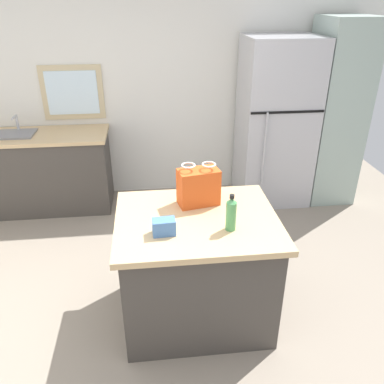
{
  "coord_description": "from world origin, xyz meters",
  "views": [
    {
      "loc": [
        -0.05,
        -2.15,
        2.27
      ],
      "look_at": [
        0.25,
        0.45,
        0.92
      ],
      "focal_mm": 36.49,
      "sensor_mm": 36.0,
      "label": 1
    }
  ],
  "objects_px": {
    "tall_cabinet": "(335,114)",
    "small_box": "(164,227)",
    "shopping_bag": "(198,187)",
    "kitchen_island": "(197,268)",
    "refrigerator": "(276,123)",
    "bottle": "(231,214)"
  },
  "relations": [
    {
      "from": "bottle",
      "to": "kitchen_island",
      "type": "bearing_deg",
      "value": 140.48
    },
    {
      "from": "kitchen_island",
      "to": "refrigerator",
      "type": "xyz_separation_m",
      "value": [
        1.14,
        1.87,
        0.5
      ]
    },
    {
      "from": "small_box",
      "to": "shopping_bag",
      "type": "bearing_deg",
      "value": 54.33
    },
    {
      "from": "refrigerator",
      "to": "tall_cabinet",
      "type": "relative_size",
      "value": 0.91
    },
    {
      "from": "tall_cabinet",
      "to": "small_box",
      "type": "distance_m",
      "value": 2.9
    },
    {
      "from": "small_box",
      "to": "kitchen_island",
      "type": "bearing_deg",
      "value": 35.97
    },
    {
      "from": "shopping_bag",
      "to": "bottle",
      "type": "xyz_separation_m",
      "value": [
        0.16,
        -0.37,
        -0.02
      ]
    },
    {
      "from": "refrigerator",
      "to": "small_box",
      "type": "distance_m",
      "value": 2.46
    },
    {
      "from": "refrigerator",
      "to": "tall_cabinet",
      "type": "xyz_separation_m",
      "value": [
        0.69,
        0.0,
        0.09
      ]
    },
    {
      "from": "kitchen_island",
      "to": "shopping_bag",
      "type": "height_order",
      "value": "shopping_bag"
    },
    {
      "from": "refrigerator",
      "to": "bottle",
      "type": "height_order",
      "value": "refrigerator"
    },
    {
      "from": "tall_cabinet",
      "to": "bottle",
      "type": "relative_size",
      "value": 8.04
    },
    {
      "from": "kitchen_island",
      "to": "tall_cabinet",
      "type": "relative_size",
      "value": 0.55
    },
    {
      "from": "tall_cabinet",
      "to": "small_box",
      "type": "relative_size",
      "value": 13.92
    },
    {
      "from": "refrigerator",
      "to": "small_box",
      "type": "height_order",
      "value": "refrigerator"
    },
    {
      "from": "tall_cabinet",
      "to": "kitchen_island",
      "type": "bearing_deg",
      "value": -134.36
    },
    {
      "from": "shopping_bag",
      "to": "tall_cabinet",
      "type": "bearing_deg",
      "value": 42.84
    },
    {
      "from": "kitchen_island",
      "to": "bottle",
      "type": "height_order",
      "value": "bottle"
    },
    {
      "from": "refrigerator",
      "to": "shopping_bag",
      "type": "xyz_separation_m",
      "value": [
        -1.1,
        -1.66,
        0.08
      ]
    },
    {
      "from": "small_box",
      "to": "refrigerator",
      "type": "bearing_deg",
      "value": 56.02
    },
    {
      "from": "kitchen_island",
      "to": "bottle",
      "type": "xyz_separation_m",
      "value": [
        0.2,
        -0.17,
        0.55
      ]
    },
    {
      "from": "shopping_bag",
      "to": "small_box",
      "type": "height_order",
      "value": "shopping_bag"
    }
  ]
}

